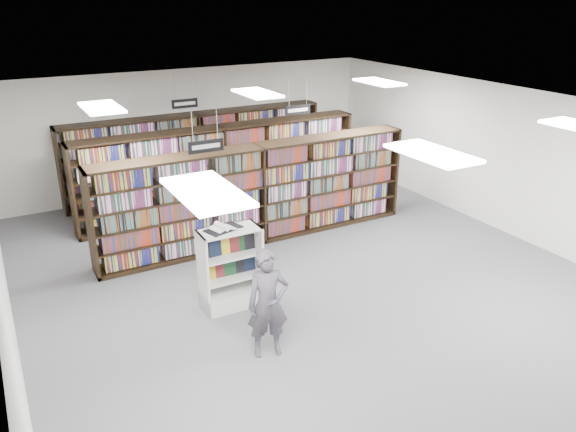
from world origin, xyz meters
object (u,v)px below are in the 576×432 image
bookshelf_row_near (259,194)px  open_book (223,228)px  shopper (268,304)px  endcap_display (230,279)px

bookshelf_row_near → open_book: bearing=-128.2°
bookshelf_row_near → shopper: 4.15m
endcap_display → shopper: shopper is taller
endcap_display → open_book: (-0.09, 0.01, 0.97)m
bookshelf_row_near → endcap_display: bearing=-126.6°
bookshelf_row_near → open_book: bookshelf_row_near is taller
open_book → shopper: (0.02, -1.57, -0.62)m
endcap_display → open_book: 0.98m
open_book → shopper: shopper is taller
bookshelf_row_near → shopper: bookshelf_row_near is taller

